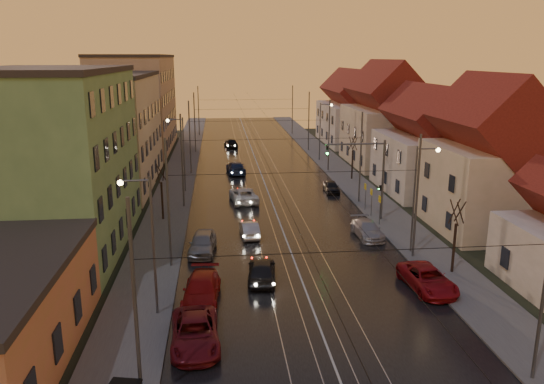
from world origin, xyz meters
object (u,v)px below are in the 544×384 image
object	(u,v)px
driving_car_4	(231,143)
parked_left_1	(195,333)
driving_car_0	(262,270)
parked_right_0	(427,279)
driving_car_2	(243,195)
parked_right_2	(331,187)
street_lamp_1	(419,189)
driving_car_3	(236,168)
driving_car_1	(249,229)
parked_right_1	(367,229)
traffic_light_mast	(372,170)
street_lamp_3	(322,126)
parked_left_2	(202,290)
street_lamp_0	(147,233)
parked_left_3	(202,243)
street_lamp_2	(181,147)

from	to	relation	value
driving_car_4	parked_left_1	bearing A→B (deg)	79.17
driving_car_0	parked_left_1	size ratio (longest dim) A/B	0.85
parked_right_0	driving_car_0	bearing A→B (deg)	162.31
driving_car_2	parked_right_2	distance (m)	9.99
street_lamp_1	parked_left_1	world-z (taller)	street_lamp_1
driving_car_3	driving_car_2	bearing A→B (deg)	87.32
driving_car_1	driving_car_3	size ratio (longest dim) A/B	0.73
driving_car_3	parked_right_1	world-z (taller)	driving_car_3
traffic_light_mast	parked_left_1	xyz separation A→B (m)	(-14.55, -19.45, -3.89)
street_lamp_3	parked_left_2	bearing A→B (deg)	-110.01
street_lamp_3	driving_car_0	world-z (taller)	street_lamp_3
street_lamp_0	traffic_light_mast	bearing A→B (deg)	43.10
street_lamp_0	parked_left_3	distance (m)	10.73
driving_car_0	driving_car_2	distance (m)	19.23
street_lamp_2	parked_right_0	bearing A→B (deg)	-57.54
traffic_light_mast	parked_right_1	xyz separation A→B (m)	(-1.42, -4.19, -3.94)
street_lamp_1	driving_car_1	xyz separation A→B (m)	(-11.95, 4.93, -4.26)
driving_car_3	parked_left_1	size ratio (longest dim) A/B	1.02
driving_car_0	parked_left_2	size ratio (longest dim) A/B	0.86
driving_car_0	street_lamp_1	bearing A→B (deg)	-156.30
traffic_light_mast	parked_left_3	bearing A→B (deg)	-156.07
driving_car_4	parked_right_0	size ratio (longest dim) A/B	0.87
parked_right_1	street_lamp_3	bearing A→B (deg)	82.59
street_lamp_2	parked_left_3	world-z (taller)	street_lamp_2
driving_car_0	parked_right_1	size ratio (longest dim) A/B	0.97
street_lamp_2	parked_right_2	xyz separation A→B (m)	(15.84, -1.61, -4.27)
street_lamp_0	parked_right_1	bearing A→B (deg)	36.98
driving_car_4	street_lamp_3	bearing A→B (deg)	127.59
traffic_light_mast	parked_right_1	world-z (taller)	traffic_light_mast
traffic_light_mast	parked_left_2	bearing A→B (deg)	-134.79
parked_right_0	street_lamp_0	bearing A→B (deg)	-178.33
street_lamp_3	parked_left_1	size ratio (longest dim) A/B	1.56
street_lamp_1	parked_left_2	xyz separation A→B (m)	(-15.47, -6.46, -4.15)
driving_car_3	street_lamp_0	bearing A→B (deg)	76.80
driving_car_2	parked_left_1	world-z (taller)	driving_car_2
street_lamp_2	parked_right_1	xyz separation A→B (m)	(15.68, -16.19, -4.23)
street_lamp_0	parked_left_3	world-z (taller)	street_lamp_0
traffic_light_mast	parked_left_2	world-z (taller)	traffic_light_mast
street_lamp_2	driving_car_2	xyz separation A→B (m)	(6.31, -4.60, -4.16)
parked_left_3	parked_right_0	world-z (taller)	parked_left_3
street_lamp_0	driving_car_0	world-z (taller)	street_lamp_0
street_lamp_3	driving_car_3	distance (m)	14.77
driving_car_3	parked_left_1	world-z (taller)	driving_car_3
parked_right_2	driving_car_3	bearing A→B (deg)	135.23
parked_left_2	parked_right_2	size ratio (longest dim) A/B	1.41
driving_car_2	parked_left_2	bearing A→B (deg)	74.34
traffic_light_mast	parked_right_1	distance (m)	5.93
street_lamp_2	driving_car_1	xyz separation A→B (m)	(6.26, -15.07, -4.26)
street_lamp_2	driving_car_3	size ratio (longest dim) A/B	1.53
street_lamp_2	driving_car_4	world-z (taller)	street_lamp_2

